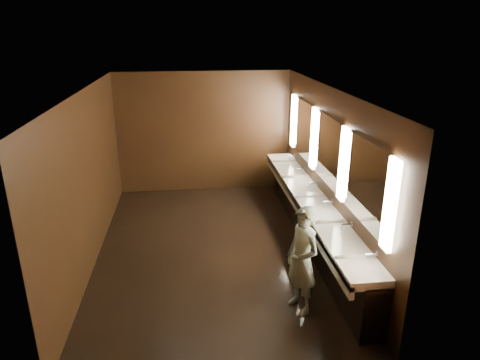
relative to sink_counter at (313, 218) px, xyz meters
The scene contains 10 objects.
floor 1.86m from the sink_counter, behind, with size 6.00×6.00×0.00m, color black.
ceiling 2.92m from the sink_counter, behind, with size 4.00×6.00×0.02m, color #2D2D2B.
wall_back 3.61m from the sink_counter, 120.87° to the left, with size 4.00×0.02×2.80m, color black.
wall_front 3.61m from the sink_counter, 120.87° to the right, with size 4.00×0.02×2.80m, color black.
wall_left 3.90m from the sink_counter, behind, with size 0.02×6.00×2.80m, color black.
wall_right 0.93m from the sink_counter, ahead, with size 0.02×6.00×2.80m, color black.
sink_counter is the anchor object (origin of this frame).
mirror_band 1.27m from the sink_counter, ahead, with size 0.06×5.03×1.15m.
person 2.02m from the sink_counter, 110.42° to the right, with size 0.56×0.37×1.54m, color #92CDDA.
trash_bin 0.47m from the sink_counter, 120.91° to the right, with size 0.39×0.39×0.60m, color black.
Camera 1 is at (-0.35, -6.78, 3.74)m, focal length 32.00 mm.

